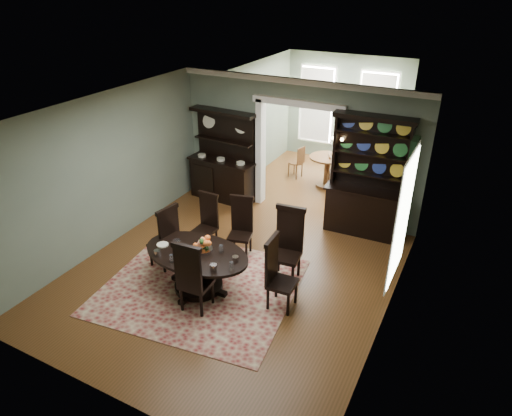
{
  "coord_description": "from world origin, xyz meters",
  "views": [
    {
      "loc": [
        3.55,
        -5.81,
        4.93
      ],
      "look_at": [
        0.22,
        0.6,
        1.18
      ],
      "focal_mm": 32.0,
      "sensor_mm": 36.0,
      "label": 1
    }
  ],
  "objects_px": {
    "sideboard": "(223,169)",
    "dining_table": "(197,263)",
    "welsh_dresser": "(366,192)",
    "parlor_table": "(326,167)"
  },
  "relations": [
    {
      "from": "sideboard",
      "to": "dining_table",
      "type": "bearing_deg",
      "value": -62.96
    },
    {
      "from": "dining_table",
      "to": "welsh_dresser",
      "type": "distance_m",
      "value": 3.84
    },
    {
      "from": "dining_table",
      "to": "parlor_table",
      "type": "xyz_separation_m",
      "value": [
        0.51,
        5.07,
        0.01
      ]
    },
    {
      "from": "sideboard",
      "to": "welsh_dresser",
      "type": "height_order",
      "value": "welsh_dresser"
    },
    {
      "from": "parlor_table",
      "to": "sideboard",
      "type": "bearing_deg",
      "value": -138.04
    },
    {
      "from": "sideboard",
      "to": "welsh_dresser",
      "type": "relative_size",
      "value": 0.86
    },
    {
      "from": "sideboard",
      "to": "parlor_table",
      "type": "bearing_deg",
      "value": 45.06
    },
    {
      "from": "dining_table",
      "to": "parlor_table",
      "type": "bearing_deg",
      "value": 85.57
    },
    {
      "from": "dining_table",
      "to": "parlor_table",
      "type": "height_order",
      "value": "parlor_table"
    },
    {
      "from": "welsh_dresser",
      "to": "parlor_table",
      "type": "distance_m",
      "value": 2.34
    }
  ]
}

